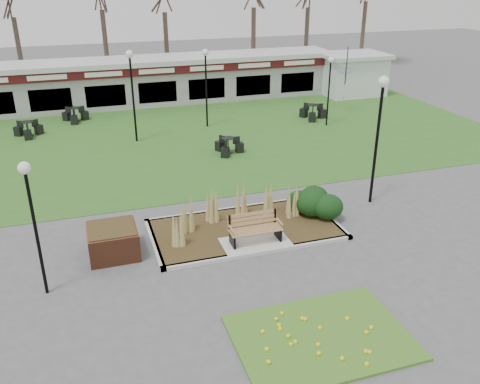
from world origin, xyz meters
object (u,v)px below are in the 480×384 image
object	(u,v)px
lamp_post_mid_left	(131,76)
car_black	(15,89)
lamp_post_far_right	(330,76)
patio_umbrella	(345,83)
bistro_set_d	(313,114)
bistro_set_a	(28,131)
brick_planter	(113,241)
lamp_post_mid_right	(206,71)
food_pavilion	(154,80)
bistro_set_c	(228,148)
bistro_set_b	(75,117)
lamp_post_near_right	(380,113)
park_bench	(255,228)
service_hut	(352,74)
lamp_post_near_left	(30,200)

from	to	relation	value
lamp_post_mid_left	car_black	bearing A→B (deg)	119.80
lamp_post_far_right	patio_umbrella	xyz separation A→B (m)	(2.28, 2.28, -0.99)
patio_umbrella	car_black	xyz separation A→B (m)	(-19.46, 9.69, -1.05)
lamp_post_far_right	bistro_set_d	xyz separation A→B (m)	(-0.18, 1.45, -2.48)
bistro_set_a	patio_umbrella	world-z (taller)	patio_umbrella
brick_planter	lamp_post_mid_right	world-z (taller)	lamp_post_mid_right
food_pavilion	lamp_post_mid_right	world-z (taller)	lamp_post_mid_right
bistro_set_c	car_black	world-z (taller)	car_black
bistro_set_b	car_black	world-z (taller)	car_black
lamp_post_far_right	bistro_set_d	world-z (taller)	lamp_post_far_right
bistro_set_b	patio_umbrella	size ratio (longest dim) A/B	0.54
lamp_post_mid_right	bistro_set_b	bearing A→B (deg)	154.72
lamp_post_mid_right	patio_umbrella	world-z (taller)	lamp_post_mid_right
lamp_post_mid_left	lamp_post_far_right	bearing A→B (deg)	-2.70
bistro_set_b	car_black	size ratio (longest dim) A/B	0.34
lamp_post_near_right	bistro_set_c	size ratio (longest dim) A/B	3.28
lamp_post_mid_right	bistro_set_b	size ratio (longest dim) A/B	2.82
park_bench	lamp_post_near_right	bearing A→B (deg)	17.48
bistro_set_c	lamp_post_mid_right	bearing A→B (deg)	87.75
park_bench	car_black	distance (m)	24.95
brick_planter	bistro_set_c	distance (m)	9.95
service_hut	lamp_post_mid_left	distance (m)	16.90
lamp_post_mid_left	bistro_set_b	size ratio (longest dim) A/B	3.04
food_pavilion	patio_umbrella	world-z (taller)	food_pavilion
bistro_set_b	patio_umbrella	bearing A→B (deg)	-10.54
lamp_post_near_right	lamp_post_mid_right	bearing A→B (deg)	106.37
lamp_post_near_right	lamp_post_mid_right	size ratio (longest dim) A/B	1.13
food_pavilion	bistro_set_a	bearing A→B (deg)	-145.00
service_hut	lamp_post_near_right	xyz separation A→B (m)	(-8.19, -16.08, 2.05)
food_pavilion	lamp_post_near_right	world-z (taller)	lamp_post_near_right
service_hut	lamp_post_far_right	world-z (taller)	lamp_post_far_right
car_black	patio_umbrella	bearing A→B (deg)	-130.13
service_hut	lamp_post_mid_right	xyz separation A→B (m)	(-11.60, -4.47, 1.66)
lamp_post_far_right	car_black	distance (m)	21.03
bistro_set_b	bistro_set_d	world-z (taller)	bistro_set_d
service_hut	lamp_post_near_left	xyz separation A→B (m)	(-19.87, -18.52, 1.37)
food_pavilion	service_hut	distance (m)	13.64
brick_planter	lamp_post_mid_right	size ratio (longest dim) A/B	0.35
brick_planter	bistro_set_c	world-z (taller)	brick_planter
lamp_post_near_left	lamp_post_near_right	world-z (taller)	lamp_post_near_right
lamp_post_near_right	lamp_post_mid_right	xyz separation A→B (m)	(-3.41, 11.61, -0.40)
lamp_post_mid_left	patio_umbrella	size ratio (longest dim) A/B	1.63
patio_umbrella	bistro_set_a	bearing A→B (deg)	177.61
food_pavilion	lamp_post_mid_right	distance (m)	6.90
lamp_post_mid_left	bistro_set_b	xyz separation A→B (m)	(-2.90, 4.71, -3.06)
bistro_set_d	lamp_post_far_right	bearing A→B (deg)	-83.05
service_hut	lamp_post_near_right	world-z (taller)	lamp_post_near_right
brick_planter	car_black	world-z (taller)	car_black
food_pavilion	lamp_post_far_right	size ratio (longest dim) A/B	6.44
lamp_post_far_right	bistro_set_b	size ratio (longest dim) A/B	2.52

